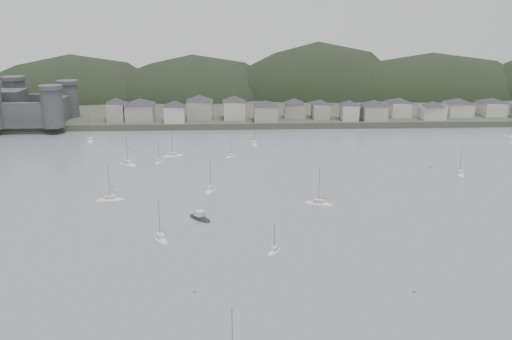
{
  "coord_description": "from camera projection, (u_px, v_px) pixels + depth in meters",
  "views": [
    {
      "loc": [
        -8.56,
        -100.9,
        55.36
      ],
      "look_at": [
        0.0,
        75.0,
        6.0
      ],
      "focal_mm": 39.3,
      "sensor_mm": 36.0,
      "label": 1
    }
  ],
  "objects": [
    {
      "name": "far_shore_land",
      "position": [
        241.0,
        92.0,
        395.7
      ],
      "size": [
        900.0,
        250.0,
        3.0
      ],
      "primitive_type": "cube",
      "color": "#383D2D",
      "rests_on": "ground"
    },
    {
      "name": "moored_fleet",
      "position": [
        215.0,
        197.0,
        174.55
      ],
      "size": [
        255.29,
        176.53,
        12.98
      ],
      "color": "silver",
      "rests_on": "ground"
    },
    {
      "name": "forested_ridge",
      "position": [
        249.0,
        117.0,
        374.76
      ],
      "size": [
        851.55,
        103.94,
        102.57
      ],
      "color": "black",
      "rests_on": "ground"
    },
    {
      "name": "mooring_buoys",
      "position": [
        259.0,
        206.0,
        166.57
      ],
      "size": [
        156.11,
        131.58,
        0.7
      ],
      "color": "#C36841",
      "rests_on": "ground"
    },
    {
      "name": "motor_launch_far",
      "position": [
        200.0,
        218.0,
        156.31
      ],
      "size": [
        7.86,
        8.39,
        4.01
      ],
      "rotation": [
        0.0,
        0.0,
        3.86
      ],
      "color": "black",
      "rests_on": "ground"
    },
    {
      "name": "waterfront_town",
      "position": [
        344.0,
        107.0,
        288.75
      ],
      "size": [
        451.48,
        28.46,
        12.92
      ],
      "color": "gray",
      "rests_on": "far_shore_land"
    },
    {
      "name": "ground",
      "position": [
        274.0,
        299.0,
        112.39
      ],
      "size": [
        900.0,
        900.0,
        0.0
      ],
      "primitive_type": "plane",
      "color": "slate",
      "rests_on": "ground"
    },
    {
      "name": "castle",
      "position": [
        4.0,
        106.0,
        276.74
      ],
      "size": [
        66.0,
        43.0,
        20.0
      ],
      "color": "#363639",
      "rests_on": "far_shore_land"
    },
    {
      "name": "sailboat_lead",
      "position": [
        254.0,
        144.0,
        245.18
      ],
      "size": [
        2.99,
        8.55,
        11.58
      ],
      "rotation": [
        0.0,
        0.0,
        3.17
      ],
      "color": "silver",
      "rests_on": "ground"
    }
  ]
}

